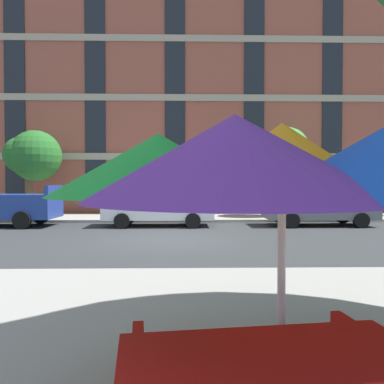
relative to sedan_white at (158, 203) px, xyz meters
name	(u,v)px	position (x,y,z in m)	size (l,w,h in m)	color
ground_plane	(168,239)	(0.59, -3.70, -0.95)	(120.00, 120.00, 0.00)	#2D3033
sidewalk_far	(174,218)	(0.59, 3.10, -0.89)	(56.00, 3.60, 0.12)	#9E998E
apartment_building	(177,71)	(0.59, 11.29, 8.65)	(38.85, 12.08, 19.20)	#934C3D
sedan_white	(158,203)	(0.00, 0.00, 0.00)	(4.40, 1.98, 1.78)	silver
sedan_gray	(317,203)	(6.57, 0.00, 0.00)	(4.40, 1.98, 1.78)	slate
street_tree_left	(32,156)	(-6.42, 3.40, 2.13)	(2.76, 2.51, 4.35)	brown
street_tree_middle	(286,150)	(6.16, 3.42, 2.47)	(2.22, 2.29, 4.52)	#4C3823
patio_umbrella	(282,164)	(1.79, -12.70, 0.95)	(3.39, 3.15, 2.20)	silver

